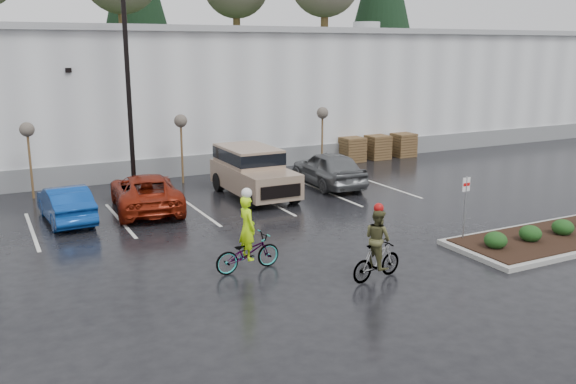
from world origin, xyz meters
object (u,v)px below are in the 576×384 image
pallet_stack_c (403,145)px  fire_lane_sign (465,201)px  sapling_east (322,116)px  pallet_stack_b (377,147)px  sapling_mid (181,125)px  car_blue (66,204)px  pallet_stack_a (352,149)px  suv_tan (254,173)px  cyclist_olive (377,252)px  lamppost (127,59)px  cyclist_hivis (248,245)px  sapling_west (27,134)px  car_grey (328,168)px  car_red (146,192)px

pallet_stack_c → fire_lane_sign: (-8.20, -13.80, 0.73)m
sapling_east → pallet_stack_b: bearing=13.4°
sapling_mid → pallet_stack_c: bearing=4.2°
pallet_stack_c → car_blue: (-19.25, -5.28, -0.01)m
pallet_stack_a → pallet_stack_c: size_ratio=1.00×
suv_tan → cyclist_olive: bearing=-95.0°
sapling_mid → pallet_stack_a: (10.00, 1.00, -2.05)m
sapling_east → lamppost: bearing=-174.3°
pallet_stack_b → cyclist_olive: size_ratio=0.63×
pallet_stack_b → cyclist_hivis: cyclist_hivis is taller
lamppost → suv_tan: lamppost is taller
lamppost → sapling_mid: size_ratio=2.88×
cyclist_olive → suv_tan: bearing=-14.4°
pallet_stack_b → cyclist_olive: bearing=-125.3°
sapling_east → cyclist_olive: sapling_east is taller
lamppost → cyclist_olive: (3.48, -13.12, -4.89)m
sapling_west → cyclist_hivis: 12.91m
cyclist_olive → fire_lane_sign: bearing=-82.4°
suv_tan → pallet_stack_c: bearing=23.1°
cyclist_hivis → cyclist_olive: (2.85, -2.24, 0.05)m
pallet_stack_a → car_blue: (-15.75, -5.28, -0.01)m
sapling_west → suv_tan: 9.42m
pallet_stack_c → cyclist_hivis: cyclist_hivis is taller
pallet_stack_c → sapling_east: bearing=-170.5°
car_blue → cyclist_hivis: cyclist_hivis is taller
suv_tan → cyclist_hivis: cyclist_hivis is taller
pallet_stack_c → cyclist_olive: cyclist_olive is taller
cyclist_olive → cyclist_hivis: bearing=42.6°
sapling_west → cyclist_olive: bearing=-62.1°
sapling_mid → pallet_stack_c: size_ratio=2.37×
car_grey → sapling_west: bearing=-12.2°
fire_lane_sign → car_red: 11.94m
pallet_stack_c → cyclist_olive: size_ratio=0.63×
sapling_east → cyclist_olive: size_ratio=1.49×
lamppost → car_red: lamppost is taller
car_blue → cyclist_olive: cyclist_olive is taller
car_red → suv_tan: suv_tan is taller
lamppost → fire_lane_sign: lamppost is taller
fire_lane_sign → pallet_stack_b: bearing=65.1°
car_blue → pallet_stack_c: bearing=-168.2°
fire_lane_sign → car_grey: 9.18m
car_grey → cyclist_hivis: cyclist_hivis is taller
suv_tan → fire_lane_sign: bearing=-68.8°
pallet_stack_b → fire_lane_sign: size_ratio=0.61×
car_blue → car_grey: bearing=179.7°
pallet_stack_c → car_red: 17.02m
lamppost → pallet_stack_b: bearing=8.0°
pallet_stack_b → cyclist_olive: (-10.72, -15.12, 0.12)m
pallet_stack_b → fire_lane_sign: fire_lane_sign is taller
sapling_mid → sapling_east: bearing=0.0°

